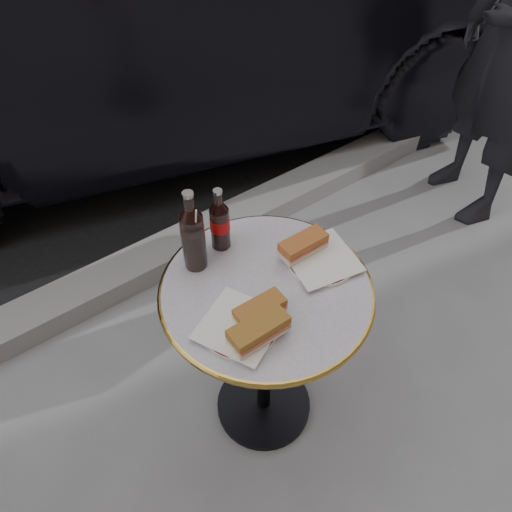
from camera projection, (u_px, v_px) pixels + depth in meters
ground at (264, 406)px, 1.96m from camera, size 80.00×80.00×0.00m
curb at (152, 261)px, 2.42m from camera, size 40.00×0.20×0.12m
bistro_table at (265, 356)px, 1.69m from camera, size 0.62×0.62×0.73m
plate_left at (240, 327)px, 1.32m from camera, size 0.25×0.25×0.01m
plate_right at (321, 260)px, 1.49m from camera, size 0.26×0.26×0.01m
sandwich_left_a at (259, 331)px, 1.27m from camera, size 0.16×0.08×0.06m
sandwich_left_b at (260, 311)px, 1.32m from camera, size 0.14×0.07×0.05m
sandwich_right at (303, 246)px, 1.48m from camera, size 0.15×0.07×0.05m
cola_bottle_left at (192, 228)px, 1.40m from camera, size 0.09×0.09×0.26m
cola_bottle_right at (220, 219)px, 1.46m from camera, size 0.08×0.08×0.22m
cola_glass at (194, 247)px, 1.43m from camera, size 0.09×0.09×0.14m
parked_car at (169, 5)px, 2.76m from camera, size 2.78×4.91×1.53m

